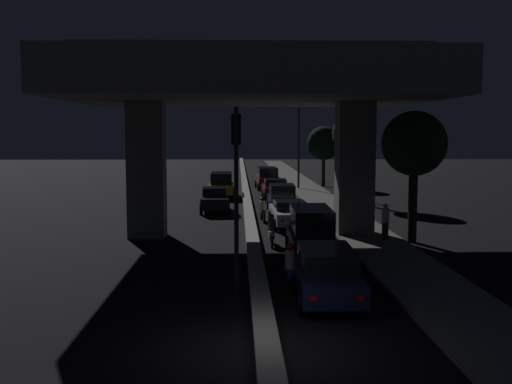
% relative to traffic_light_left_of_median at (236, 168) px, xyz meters
% --- Properties ---
extents(ground_plane, '(200.00, 200.00, 0.00)m').
position_rel_traffic_light_left_of_median_xyz_m(ground_plane, '(0.68, -5.01, -3.87)').
color(ground_plane, black).
extents(median_divider, '(0.56, 126.00, 0.37)m').
position_rel_traffic_light_left_of_median_xyz_m(median_divider, '(0.68, 29.99, -3.69)').
color(median_divider, gray).
rests_on(median_divider, ground_plane).
extents(sidewalk_right, '(2.88, 126.00, 0.15)m').
position_rel_traffic_light_left_of_median_xyz_m(sidewalk_right, '(6.11, 22.99, -3.80)').
color(sidewalk_right, '#5B5956').
rests_on(sidewalk_right, ground_plane).
extents(elevated_overpass, '(17.17, 11.62, 9.20)m').
position_rel_traffic_light_left_of_median_xyz_m(elevated_overpass, '(0.68, 10.12, 3.18)').
color(elevated_overpass, slate).
rests_on(elevated_overpass, ground_plane).
extents(traffic_light_left_of_median, '(0.30, 0.49, 5.71)m').
position_rel_traffic_light_left_of_median_xyz_m(traffic_light_left_of_median, '(0.00, 0.00, 0.00)').
color(traffic_light_left_of_median, black).
rests_on(traffic_light_left_of_median, ground_plane).
extents(street_lamp, '(2.68, 0.32, 7.95)m').
position_rel_traffic_light_left_of_median_xyz_m(street_lamp, '(5.00, 34.05, 0.87)').
color(street_lamp, '#2D2D30').
rests_on(street_lamp, ground_plane).
extents(car_dark_blue_lead, '(1.97, 4.45, 1.57)m').
position_rel_traffic_light_left_of_median_xyz_m(car_dark_blue_lead, '(2.65, -1.01, -3.05)').
color(car_dark_blue_lead, '#141938').
rests_on(car_dark_blue_lead, ground_plane).
extents(car_black_second, '(1.90, 4.49, 2.05)m').
position_rel_traffic_light_left_of_median_xyz_m(car_black_second, '(2.90, 4.66, -2.80)').
color(car_black_second, black).
rests_on(car_black_second, ground_plane).
extents(car_white_third, '(2.06, 4.84, 1.39)m').
position_rel_traffic_light_left_of_median_xyz_m(car_white_third, '(2.77, 13.03, -3.15)').
color(car_white_third, silver).
rests_on(car_white_third, ground_plane).
extents(car_dark_blue_fourth, '(1.89, 4.25, 1.74)m').
position_rel_traffic_light_left_of_median_xyz_m(car_dark_blue_fourth, '(2.81, 18.83, -2.98)').
color(car_dark_blue_fourth, '#141938').
rests_on(car_dark_blue_fourth, ground_plane).
extents(car_dark_red_fifth, '(1.96, 3.97, 1.55)m').
position_rel_traffic_light_left_of_median_xyz_m(car_dark_red_fifth, '(2.82, 25.95, -3.06)').
color(car_dark_red_fifth, '#591414').
rests_on(car_dark_red_fifth, ground_plane).
extents(car_dark_red_sixth, '(2.16, 4.84, 1.92)m').
position_rel_traffic_light_left_of_median_xyz_m(car_dark_red_sixth, '(2.64, 34.45, -2.85)').
color(car_dark_red_sixth, '#591414').
rests_on(car_dark_red_sixth, ground_plane).
extents(car_black_lead_oncoming, '(2.00, 4.48, 1.52)m').
position_rel_traffic_light_left_of_median_xyz_m(car_black_lead_oncoming, '(-1.43, 19.20, -3.09)').
color(car_black_lead_oncoming, black).
rests_on(car_black_lead_oncoming, ground_plane).
extents(car_taxi_yellow_second_oncoming, '(2.01, 4.72, 1.87)m').
position_rel_traffic_light_left_of_median_xyz_m(car_taxi_yellow_second_oncoming, '(-1.23, 28.32, -2.88)').
color(car_taxi_yellow_second_oncoming, gold).
rests_on(car_taxi_yellow_second_oncoming, ground_plane).
extents(motorcycle_blue_filtering_near, '(0.33, 1.71, 1.47)m').
position_rel_traffic_light_left_of_median_xyz_m(motorcycle_blue_filtering_near, '(1.69, 0.33, -3.24)').
color(motorcycle_blue_filtering_near, black).
rests_on(motorcycle_blue_filtering_near, ground_plane).
extents(motorcycle_white_filtering_mid, '(0.32, 1.78, 1.40)m').
position_rel_traffic_light_left_of_median_xyz_m(motorcycle_white_filtering_mid, '(1.52, 7.65, -3.27)').
color(motorcycle_white_filtering_mid, black).
rests_on(motorcycle_white_filtering_mid, ground_plane).
extents(motorcycle_black_filtering_far, '(0.34, 1.86, 1.36)m').
position_rel_traffic_light_left_of_median_xyz_m(motorcycle_black_filtering_far, '(1.42, 14.85, -3.29)').
color(motorcycle_black_filtering_far, black).
rests_on(motorcycle_black_filtering_far, ground_plane).
extents(pedestrian_on_sidewalk, '(0.35, 0.35, 1.63)m').
position_rel_traffic_light_left_of_median_xyz_m(pedestrian_on_sidewalk, '(6.67, 8.16, -2.91)').
color(pedestrian_on_sidewalk, '#2D261E').
rests_on(pedestrian_on_sidewalk, sidewalk_right).
extents(roadside_tree_kerbside_near, '(2.91, 2.91, 5.92)m').
position_rel_traffic_light_left_of_median_xyz_m(roadside_tree_kerbside_near, '(7.93, 8.30, 0.54)').
color(roadside_tree_kerbside_near, '#2D2116').
rests_on(roadside_tree_kerbside_near, ground_plane).
extents(roadside_tree_kerbside_mid, '(2.86, 2.86, 6.32)m').
position_rel_traffic_light_left_of_median_xyz_m(roadside_tree_kerbside_mid, '(8.08, 23.58, 0.93)').
color(roadside_tree_kerbside_mid, '#2D2116').
rests_on(roadside_tree_kerbside_mid, ground_plane).
extents(roadside_tree_kerbside_far, '(3.13, 3.13, 5.57)m').
position_rel_traffic_light_left_of_median_xyz_m(roadside_tree_kerbside_far, '(8.03, 37.26, 0.11)').
color(roadside_tree_kerbside_far, '#38281C').
rests_on(roadside_tree_kerbside_far, ground_plane).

